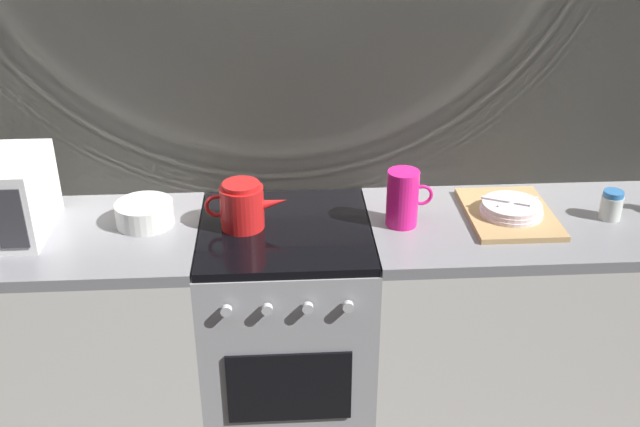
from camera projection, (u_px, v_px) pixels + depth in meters
ground_plane at (290, 425)px, 2.97m from camera, size 8.00×8.00×0.00m
back_wall at (281, 113)px, 2.71m from camera, size 3.60×0.05×2.40m
counter_left at (42, 342)px, 2.72m from camera, size 1.20×0.60×0.90m
stove_unit at (288, 334)px, 2.76m from camera, size 0.60×0.63×0.90m
counter_right at (524, 325)px, 2.81m from camera, size 1.20×0.60×0.90m
kettle at (242, 206)px, 2.53m from camera, size 0.28×0.15×0.17m
mixing_bowl at (145, 213)px, 2.57m from camera, size 0.20×0.20×0.08m
pitcher at (403, 198)px, 2.53m from camera, size 0.16×0.11×0.20m
dish_pile at (510, 211)px, 2.62m from camera, size 0.30×0.40×0.07m
spice_jar at (611, 205)px, 2.60m from camera, size 0.08×0.08×0.10m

